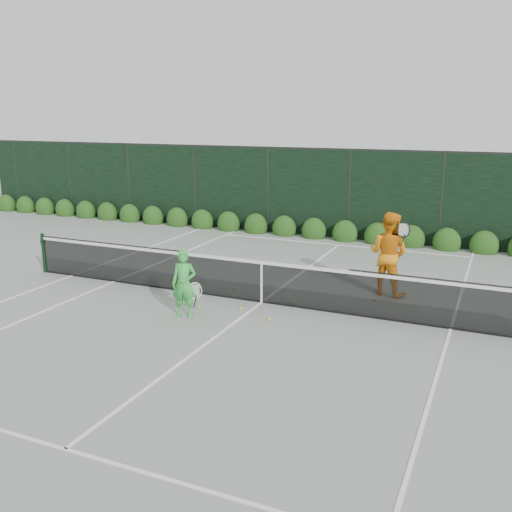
% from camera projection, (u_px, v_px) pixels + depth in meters
% --- Properties ---
extents(ground, '(80.00, 80.00, 0.00)m').
position_uv_depth(ground, '(262.00, 303.00, 12.99)').
color(ground, gray).
rests_on(ground, ground).
extents(tennis_net, '(12.90, 0.10, 1.07)m').
position_uv_depth(tennis_net, '(261.00, 280.00, 12.87)').
color(tennis_net, black).
rests_on(tennis_net, ground).
extents(player_woman, '(0.63, 0.45, 1.44)m').
position_uv_depth(player_woman, '(184.00, 284.00, 11.94)').
color(player_woman, green).
rests_on(player_woman, ground).
extents(player_man, '(1.11, 0.95, 1.98)m').
position_uv_depth(player_man, '(388.00, 254.00, 13.37)').
color(player_man, orange).
rests_on(player_man, ground).
extents(court_lines, '(11.03, 23.83, 0.01)m').
position_uv_depth(court_lines, '(262.00, 302.00, 12.99)').
color(court_lines, white).
rests_on(court_lines, ground).
extents(windscreen_fence, '(32.00, 21.07, 3.06)m').
position_uv_depth(windscreen_fence, '(202.00, 267.00, 10.21)').
color(windscreen_fence, black).
rests_on(windscreen_fence, ground).
extents(hedge_row, '(31.66, 0.65, 0.94)m').
position_uv_depth(hedge_row, '(345.00, 234.00, 19.28)').
color(hedge_row, '#193C10').
rests_on(hedge_row, ground).
extents(tennis_balls, '(5.24, 2.25, 0.07)m').
position_uv_depth(tennis_balls, '(253.00, 300.00, 13.06)').
color(tennis_balls, '#C4E031').
rests_on(tennis_balls, ground).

